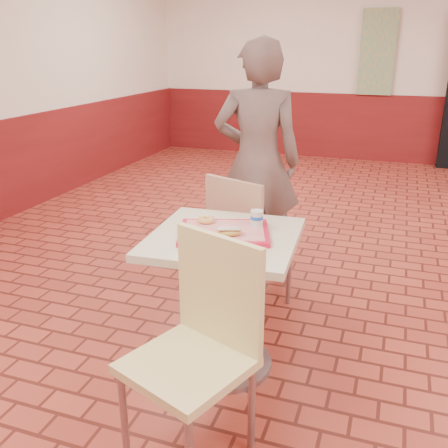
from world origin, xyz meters
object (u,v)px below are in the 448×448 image
(main_table, at_px, (224,280))
(paper_cup, at_px, (257,218))
(customer, at_px, (257,162))
(ring_donut, at_px, (206,220))
(serving_tray, at_px, (224,232))
(chair_main_front, at_px, (200,339))
(long_john_donut, at_px, (228,232))
(chair_main_back, at_px, (245,238))

(main_table, bearing_deg, paper_cup, 38.89)
(customer, xyz_separation_m, ring_donut, (0.05, -1.19, -0.05))
(serving_tray, bearing_deg, chair_main_front, -80.29)
(ring_donut, bearing_deg, chair_main_front, -71.13)
(chair_main_front, relative_size, long_john_donut, 6.93)
(chair_main_front, xyz_separation_m, ring_donut, (-0.23, 0.68, 0.29))
(serving_tray, bearing_deg, paper_cup, 38.89)
(chair_main_front, bearing_deg, serving_tray, 120.93)
(ring_donut, xyz_separation_m, long_john_donut, (0.18, -0.15, 0.00))
(chair_main_front, xyz_separation_m, serving_tray, (-0.10, 0.60, 0.26))
(main_table, height_order, paper_cup, paper_cup)
(main_table, height_order, customer, customer)
(ring_donut, relative_size, long_john_donut, 0.67)
(ring_donut, bearing_deg, serving_tray, -30.89)
(chair_main_back, bearing_deg, paper_cup, 133.66)
(chair_main_front, distance_m, serving_tray, 0.66)
(main_table, xyz_separation_m, chair_main_back, (-0.08, 0.63, -0.01))
(main_table, distance_m, serving_tray, 0.27)
(chair_main_front, relative_size, chair_main_back, 1.04)
(long_john_donut, relative_size, paper_cup, 1.69)
(main_table, xyz_separation_m, customer, (-0.18, 1.27, 0.36))
(chair_main_front, distance_m, paper_cup, 0.78)
(customer, relative_size, long_john_donut, 12.50)
(serving_tray, height_order, long_john_donut, long_john_donut)
(serving_tray, height_order, ring_donut, ring_donut)
(chair_main_back, distance_m, customer, 0.74)
(main_table, height_order, ring_donut, ring_donut)
(chair_main_back, xyz_separation_m, long_john_donut, (0.13, -0.70, 0.31))
(chair_main_back, distance_m, paper_cup, 0.66)
(customer, bearing_deg, paper_cup, 91.57)
(ring_donut, bearing_deg, long_john_donut, -39.88)
(chair_main_front, bearing_deg, ring_donut, 130.09)
(paper_cup, bearing_deg, ring_donut, -172.03)
(customer, distance_m, paper_cup, 1.19)
(chair_main_front, relative_size, serving_tray, 2.15)
(main_table, xyz_separation_m, paper_cup, (0.14, 0.11, 0.33))
(chair_main_front, bearing_deg, paper_cup, 108.02)
(chair_main_back, bearing_deg, serving_tray, 117.65)
(chair_main_front, bearing_deg, main_table, 120.93)
(chair_main_back, bearing_deg, long_john_donut, 120.79)
(main_table, xyz_separation_m, long_john_donut, (0.05, -0.07, 0.31))
(main_table, xyz_separation_m, ring_donut, (-0.13, 0.08, 0.30))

